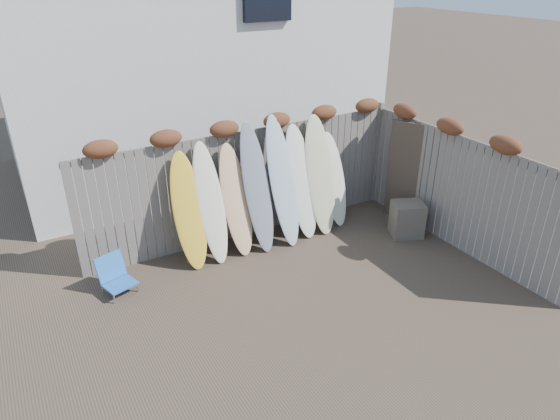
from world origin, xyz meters
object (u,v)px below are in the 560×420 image
beach_chair (115,275)px  surfboard_0 (189,212)px  lattice_panel (419,176)px  wooden_crate (407,219)px

beach_chair → surfboard_0: bearing=8.6°
lattice_panel → wooden_crate: bearing=-166.2°
wooden_crate → lattice_panel: (0.49, 0.32, 0.65)m
beach_chair → wooden_crate: wooden_crate is taller
wooden_crate → surfboard_0: surfboard_0 is taller
beach_chair → wooden_crate: (5.12, -0.90, 0.05)m
wooden_crate → lattice_panel: bearing=33.1°
beach_chair → lattice_panel: 5.68m
beach_chair → lattice_panel: bearing=-5.9°
beach_chair → surfboard_0: (1.33, 0.20, 0.68)m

